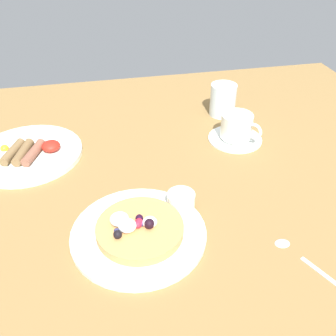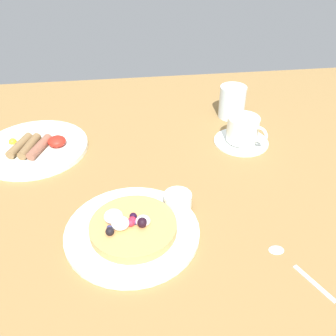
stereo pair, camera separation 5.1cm
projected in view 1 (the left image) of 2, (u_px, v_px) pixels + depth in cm
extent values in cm
cube|color=olive|center=(158.00, 182.00, 85.93)|extent=(151.44, 117.98, 3.00)
cylinder|color=white|center=(139.00, 233.00, 69.85)|extent=(25.49, 25.49, 1.04)
cylinder|color=tan|center=(140.00, 229.00, 68.89)|extent=(16.39, 16.39, 1.76)
sphere|color=red|center=(139.00, 222.00, 68.00)|extent=(1.51, 1.51, 1.51)
sphere|color=navy|center=(117.00, 231.00, 66.53)|extent=(1.05, 1.05, 1.05)
sphere|color=navy|center=(142.00, 224.00, 68.00)|extent=(1.07, 1.07, 1.07)
sphere|color=black|center=(139.00, 218.00, 68.92)|extent=(1.44, 1.44, 1.44)
sphere|color=navy|center=(116.00, 223.00, 68.08)|extent=(1.30, 1.30, 1.30)
sphere|color=black|center=(149.00, 224.00, 67.35)|extent=(1.93, 1.93, 1.93)
sphere|color=black|center=(118.00, 235.00, 65.44)|extent=(1.59, 1.59, 1.59)
sphere|color=red|center=(138.00, 225.00, 67.53)|extent=(1.44, 1.44, 1.44)
sphere|color=navy|center=(139.00, 223.00, 68.01)|extent=(1.13, 1.13, 1.13)
sphere|color=navy|center=(120.00, 214.00, 69.85)|extent=(1.24, 1.24, 1.24)
ellipsoid|color=white|center=(150.00, 222.00, 67.95)|extent=(2.75, 2.75, 1.65)
ellipsoid|color=white|center=(127.00, 226.00, 66.93)|extent=(3.33, 3.33, 2.00)
ellipsoid|color=white|center=(119.00, 219.00, 68.22)|extent=(3.54, 3.54, 2.13)
cylinder|color=white|center=(181.00, 199.00, 74.86)|extent=(5.67, 5.67, 2.79)
cylinder|color=maroon|center=(181.00, 197.00, 74.53)|extent=(4.65, 4.65, 0.33)
cylinder|color=white|center=(28.00, 154.00, 91.63)|extent=(26.54, 26.54, 1.27)
cylinder|color=brown|center=(34.00, 152.00, 88.90)|extent=(5.25, 9.36, 2.22)
cylinder|color=brown|center=(23.00, 152.00, 88.99)|extent=(4.53, 9.42, 2.22)
cylinder|color=brown|center=(13.00, 152.00, 89.09)|extent=(5.23, 9.36, 2.22)
ellipsoid|color=white|center=(5.00, 150.00, 91.08)|extent=(7.82, 6.64, 0.60)
sphere|color=yellow|center=(5.00, 149.00, 90.79)|extent=(2.00, 2.00, 2.00)
ellipsoid|color=red|center=(51.00, 146.00, 90.98)|extent=(4.46, 4.46, 2.45)
cylinder|color=white|center=(235.00, 138.00, 97.98)|extent=(14.05, 14.05, 0.89)
cylinder|color=white|center=(236.00, 126.00, 95.85)|extent=(8.12, 8.12, 6.40)
torus|color=white|center=(254.00, 131.00, 93.04)|extent=(3.35, 3.93, 4.38)
cylinder|color=#88664A|center=(237.00, 119.00, 94.65)|extent=(6.90, 6.90, 0.51)
cube|color=silver|center=(323.00, 273.00, 62.87)|extent=(4.32, 8.08, 0.30)
ellipsoid|color=silver|center=(283.00, 242.00, 68.33)|extent=(2.86, 2.20, 0.60)
cylinder|color=silver|center=(223.00, 100.00, 107.17)|extent=(7.44, 7.44, 9.20)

